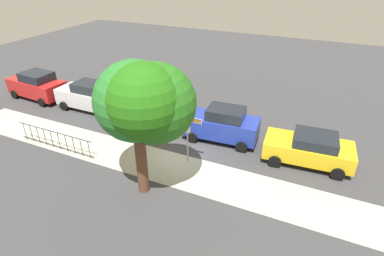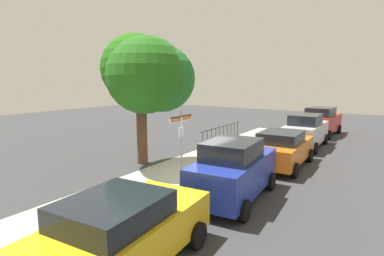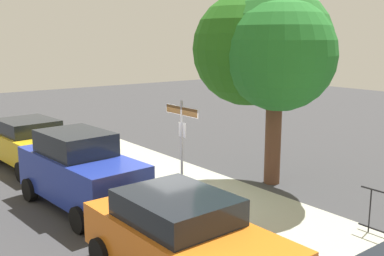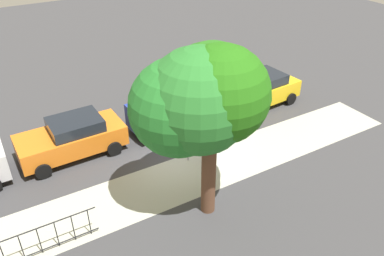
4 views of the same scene
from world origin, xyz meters
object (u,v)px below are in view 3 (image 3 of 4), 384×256
object	(u,v)px
car_blue	(80,170)
car_orange	(184,239)
shade_tree	(267,47)
car_yellow	(31,143)
street_sign	(182,129)

from	to	relation	value
car_blue	car_orange	world-z (taller)	car_blue
shade_tree	car_yellow	world-z (taller)	shade_tree
car_yellow	car_orange	bearing A→B (deg)	-6.60
car_yellow	car_blue	xyz separation A→B (m)	(4.80, -0.28, 0.16)
car_blue	street_sign	bearing A→B (deg)	68.58
shade_tree	car_yellow	xyz separation A→B (m)	(-6.53, -4.90, -3.36)
street_sign	car_yellow	bearing A→B (deg)	-156.61
street_sign	car_yellow	world-z (taller)	street_sign
street_sign	car_orange	distance (m)	5.00
shade_tree	car_yellow	distance (m)	8.83
car_orange	street_sign	bearing A→B (deg)	142.75
street_sign	car_yellow	size ratio (longest dim) A/B	0.62
shade_tree	street_sign	bearing A→B (deg)	-109.63
shade_tree	car_blue	xyz separation A→B (m)	(-1.73, -5.19, -3.20)
car_orange	car_yellow	bearing A→B (deg)	176.26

